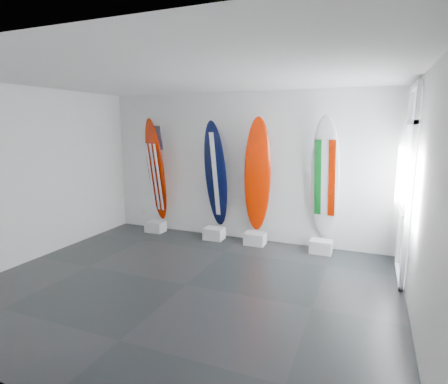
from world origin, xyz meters
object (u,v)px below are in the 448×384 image
at_px(surfboard_usa, 156,170).
at_px(surfboard_italy, 325,178).
at_px(surfboard_navy, 216,175).
at_px(surfboard_swiss, 258,176).

xyz_separation_m(surfboard_usa, surfboard_italy, (3.61, 0.00, 0.02)).
relative_size(surfboard_navy, surfboard_swiss, 0.98).
bearing_deg(surfboard_usa, surfboard_swiss, 14.94).
bearing_deg(surfboard_usa, surfboard_italy, 14.94).
bearing_deg(surfboard_italy, surfboard_navy, -173.33).
height_order(surfboard_navy, surfboard_italy, surfboard_italy).
distance_m(surfboard_swiss, surfboard_italy, 1.28).
distance_m(surfboard_usa, surfboard_swiss, 2.33).
bearing_deg(surfboard_navy, surfboard_italy, 6.91).
bearing_deg(surfboard_usa, surfboard_navy, 14.94).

